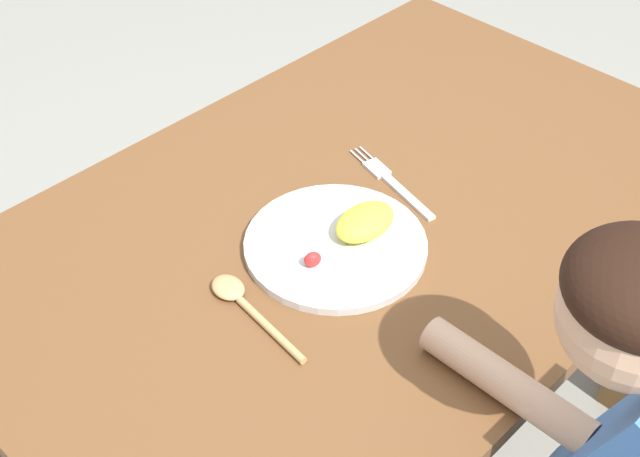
{
  "coord_description": "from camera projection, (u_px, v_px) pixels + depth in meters",
  "views": [
    {
      "loc": [
        -0.79,
        -0.68,
        1.61
      ],
      "look_at": [
        -0.09,
        0.0,
        0.73
      ],
      "focal_mm": 48.61,
      "sensor_mm": 36.0,
      "label": 1
    }
  ],
  "objects": [
    {
      "name": "plate",
      "position": [
        341.0,
        241.0,
        1.31
      ],
      "size": [
        0.28,
        0.28,
        0.05
      ],
      "color": "silver",
      "rests_on": "dining_table"
    },
    {
      "name": "fork",
      "position": [
        393.0,
        183.0,
        1.43
      ],
      "size": [
        0.07,
        0.22,
        0.01
      ],
      "rotation": [
        0.0,
        0.0,
        1.33
      ],
      "color": "silver",
      "rests_on": "dining_table"
    },
    {
      "name": "dining_table",
      "position": [
        361.0,
        275.0,
        1.47
      ],
      "size": [
        1.27,
        0.82,
        0.71
      ],
      "color": "brown",
      "rests_on": "ground_plane"
    },
    {
      "name": "spoon",
      "position": [
        242.0,
        301.0,
        1.22
      ],
      "size": [
        0.05,
        0.2,
        0.02
      ],
      "rotation": [
        0.0,
        0.0,
        1.47
      ],
      "color": "tan",
      "rests_on": "dining_table"
    }
  ]
}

